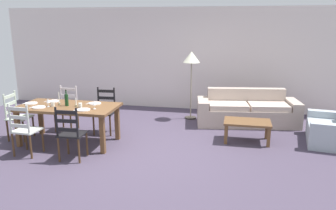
{
  "coord_description": "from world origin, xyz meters",
  "views": [
    {
      "loc": [
        1.71,
        -5.56,
        2.31
      ],
      "look_at": [
        0.44,
        0.55,
        0.75
      ],
      "focal_mm": 35.53,
      "sensor_mm": 36.0,
      "label": 1
    }
  ],
  "objects_px": {
    "couch": "(247,112)",
    "coffee_cup_secondary": "(53,104)",
    "wine_glass_near_right": "(94,103)",
    "standing_lamp": "(191,61)",
    "dining_chair_near_right": "(71,133)",
    "armchair_upholstered": "(333,131)",
    "wine_glass_near_left": "(48,101)",
    "wine_bottle": "(66,100)",
    "dining_chair_near_left": "(25,130)",
    "dining_chair_head_west": "(17,116)",
    "dining_table": "(68,110)",
    "dining_chair_far_right": "(105,111)",
    "coffee_table": "(247,124)",
    "coffee_cup_primary": "(80,105)",
    "dining_chair_far_left": "(67,108)"
  },
  "relations": [
    {
      "from": "dining_table",
      "to": "dining_chair_near_right",
      "type": "bearing_deg",
      "value": -59.83
    },
    {
      "from": "dining_chair_far_right",
      "to": "wine_glass_near_right",
      "type": "relative_size",
      "value": 5.96
    },
    {
      "from": "dining_chair_far_right",
      "to": "dining_chair_head_west",
      "type": "relative_size",
      "value": 1.0
    },
    {
      "from": "couch",
      "to": "dining_chair_near_right",
      "type": "bearing_deg",
      "value": -137.19
    },
    {
      "from": "dining_chair_near_left",
      "to": "wine_bottle",
      "type": "height_order",
      "value": "wine_bottle"
    },
    {
      "from": "wine_bottle",
      "to": "wine_glass_near_right",
      "type": "relative_size",
      "value": 1.96
    },
    {
      "from": "dining_chair_far_left",
      "to": "wine_bottle",
      "type": "height_order",
      "value": "wine_bottle"
    },
    {
      "from": "couch",
      "to": "coffee_cup_secondary",
      "type": "bearing_deg",
      "value": -150.39
    },
    {
      "from": "dining_chair_near_left",
      "to": "dining_chair_far_left",
      "type": "bearing_deg",
      "value": 89.84
    },
    {
      "from": "wine_glass_near_right",
      "to": "standing_lamp",
      "type": "distance_m",
      "value": 2.8
    },
    {
      "from": "dining_chair_near_left",
      "to": "coffee_cup_primary",
      "type": "relative_size",
      "value": 10.67
    },
    {
      "from": "coffee_table",
      "to": "wine_bottle",
      "type": "bearing_deg",
      "value": -167.04
    },
    {
      "from": "standing_lamp",
      "to": "wine_glass_near_left",
      "type": "bearing_deg",
      "value": -135.88
    },
    {
      "from": "wine_glass_near_left",
      "to": "couch",
      "type": "distance_m",
      "value": 4.35
    },
    {
      "from": "dining_chair_near_right",
      "to": "wine_glass_near_left",
      "type": "xyz_separation_m",
      "value": [
        -0.76,
        0.62,
        0.38
      ]
    },
    {
      "from": "dining_chair_near_left",
      "to": "coffee_table",
      "type": "height_order",
      "value": "dining_chair_near_left"
    },
    {
      "from": "wine_bottle",
      "to": "standing_lamp",
      "type": "relative_size",
      "value": 0.19
    },
    {
      "from": "wine_bottle",
      "to": "dining_chair_head_west",
      "type": "bearing_deg",
      "value": 179.59
    },
    {
      "from": "dining_chair_near_left",
      "to": "coffee_cup_secondary",
      "type": "relative_size",
      "value": 10.67
    },
    {
      "from": "coffee_cup_secondary",
      "to": "standing_lamp",
      "type": "relative_size",
      "value": 0.05
    },
    {
      "from": "wine_glass_near_left",
      "to": "couch",
      "type": "bearing_deg",
      "value": 29.81
    },
    {
      "from": "dining_table",
      "to": "coffee_cup_secondary",
      "type": "bearing_deg",
      "value": -159.9
    },
    {
      "from": "dining_chair_near_right",
      "to": "armchair_upholstered",
      "type": "relative_size",
      "value": 0.76
    },
    {
      "from": "coffee_cup_primary",
      "to": "coffee_table",
      "type": "bearing_deg",
      "value": 15.73
    },
    {
      "from": "dining_chair_near_left",
      "to": "coffee_cup_primary",
      "type": "height_order",
      "value": "dining_chair_near_left"
    },
    {
      "from": "wine_glass_near_right",
      "to": "wine_glass_near_left",
      "type": "bearing_deg",
      "value": -178.69
    },
    {
      "from": "armchair_upholstered",
      "to": "wine_glass_near_right",
      "type": "bearing_deg",
      "value": -165.51
    },
    {
      "from": "dining_chair_near_right",
      "to": "dining_chair_head_west",
      "type": "relative_size",
      "value": 1.0
    },
    {
      "from": "dining_chair_far_right",
      "to": "coffee_table",
      "type": "height_order",
      "value": "dining_chair_far_right"
    },
    {
      "from": "coffee_cup_primary",
      "to": "couch",
      "type": "distance_m",
      "value": 3.78
    },
    {
      "from": "coffee_cup_primary",
      "to": "armchair_upholstered",
      "type": "relative_size",
      "value": 0.07
    },
    {
      "from": "dining_chair_near_right",
      "to": "dining_chair_far_left",
      "type": "height_order",
      "value": "same"
    },
    {
      "from": "dining_chair_far_left",
      "to": "coffee_table",
      "type": "height_order",
      "value": "dining_chair_far_left"
    },
    {
      "from": "coffee_table",
      "to": "armchair_upholstered",
      "type": "height_order",
      "value": "armchair_upholstered"
    },
    {
      "from": "coffee_cup_secondary",
      "to": "armchair_upholstered",
      "type": "bearing_deg",
      "value": 11.88
    },
    {
      "from": "coffee_cup_primary",
      "to": "couch",
      "type": "relative_size",
      "value": 0.04
    },
    {
      "from": "dining_chair_far_right",
      "to": "couch",
      "type": "xyz_separation_m",
      "value": [
        2.98,
        1.25,
        -0.19
      ]
    },
    {
      "from": "wine_bottle",
      "to": "couch",
      "type": "distance_m",
      "value": 4.02
    },
    {
      "from": "coffee_cup_primary",
      "to": "dining_chair_far_left",
      "type": "bearing_deg",
      "value": 131.35
    },
    {
      "from": "wine_glass_near_left",
      "to": "dining_table",
      "type": "bearing_deg",
      "value": 24.78
    },
    {
      "from": "dining_chair_far_right",
      "to": "wine_glass_near_left",
      "type": "xyz_separation_m",
      "value": [
        -0.76,
        -0.9,
        0.38
      ]
    },
    {
      "from": "dining_table",
      "to": "wine_glass_near_left",
      "type": "distance_m",
      "value": 0.4
    },
    {
      "from": "wine_glass_near_right",
      "to": "coffee_cup_primary",
      "type": "distance_m",
      "value": 0.31
    },
    {
      "from": "dining_chair_head_west",
      "to": "couch",
      "type": "xyz_separation_m",
      "value": [
        4.55,
        1.99,
        -0.19
      ]
    },
    {
      "from": "dining_table",
      "to": "armchair_upholstered",
      "type": "height_order",
      "value": "dining_table"
    },
    {
      "from": "dining_chair_head_west",
      "to": "wine_glass_near_left",
      "type": "xyz_separation_m",
      "value": [
        0.81,
        -0.15,
        0.38
      ]
    },
    {
      "from": "dining_chair_near_left",
      "to": "wine_bottle",
      "type": "relative_size",
      "value": 3.04
    },
    {
      "from": "dining_table",
      "to": "dining_chair_far_right",
      "type": "distance_m",
      "value": 0.89
    },
    {
      "from": "coffee_cup_secondary",
      "to": "dining_chair_head_west",
      "type": "bearing_deg",
      "value": 173.68
    },
    {
      "from": "couch",
      "to": "dining_chair_near_left",
      "type": "bearing_deg",
      "value": -144.75
    }
  ]
}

